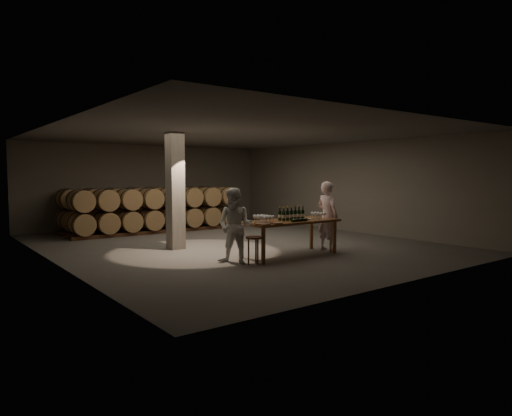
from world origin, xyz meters
TOP-DOWN VIEW (x-y plane):
  - room at (-1.80, 0.20)m, footprint 12.00×12.00m
  - tasting_table at (0.00, -2.50)m, footprint 2.60×1.10m
  - barrel_stack_back at (-0.57, 5.20)m, footprint 6.26×0.95m
  - barrel_stack_front at (-0.57, 3.80)m, footprint 6.26×0.95m
  - bottle_cluster at (0.12, -2.43)m, footprint 0.74×0.24m
  - lying_bottles at (0.01, -2.87)m, footprint 0.59×0.07m
  - glass_cluster_left at (-0.89, -2.58)m, footprint 0.31×0.53m
  - glass_cluster_right at (0.87, -2.64)m, footprint 0.20×0.42m
  - plate at (0.57, -2.53)m, footprint 0.25×0.25m
  - notebook_near at (-0.80, -2.95)m, footprint 0.26×0.22m
  - notebook_corner at (-1.17, -2.89)m, footprint 0.28×0.33m
  - pen at (-0.64, -2.95)m, footprint 0.13×0.02m
  - stool at (-1.40, -2.87)m, footprint 0.38×0.38m
  - person_man at (1.33, -2.53)m, footprint 0.46×0.69m
  - person_woman at (-1.68, -2.51)m, footprint 1.01×1.07m

SIDE VIEW (x-z plane):
  - stool at x=-1.40m, z-range 0.20..0.84m
  - tasting_table at x=0.00m, z-range 0.35..1.25m
  - barrel_stack_back at x=-0.57m, z-range 0.04..1.61m
  - barrel_stack_front at x=-0.57m, z-range 0.04..1.61m
  - person_woman at x=-1.68m, z-range 0.00..1.75m
  - pen at x=-0.64m, z-range 0.90..0.91m
  - plate at x=0.57m, z-range 0.90..0.92m
  - notebook_corner at x=-1.17m, z-range 0.90..0.92m
  - notebook_near at x=-0.80m, z-range 0.90..0.93m
  - person_man at x=1.33m, z-range 0.00..1.87m
  - lying_bottles at x=0.01m, z-range 0.90..0.97m
  - bottle_cluster at x=0.12m, z-range 0.85..1.20m
  - glass_cluster_right at x=0.87m, z-range 0.94..1.11m
  - glass_cluster_left at x=-0.89m, z-range 0.94..1.13m
  - room at x=-1.80m, z-range -4.40..7.60m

